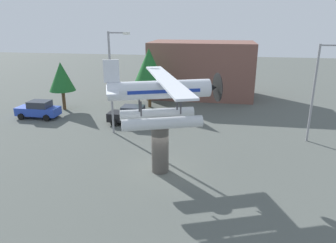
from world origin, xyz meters
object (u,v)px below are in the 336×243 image
car_near_blue (39,109)px  storefront_building (201,69)px  floatplane_monument (162,97)px  tree_east (149,69)px  car_mid_black (131,115)px  streetlight_secondary (317,87)px  display_pedestal (160,148)px  tree_west (61,77)px  streetlight_primary (113,77)px

car_near_blue → storefront_building: size_ratio=0.33×
floatplane_monument → tree_east: 16.02m
car_mid_black → streetlight_secondary: bearing=173.4°
display_pedestal → tree_west: size_ratio=0.63×
car_mid_black → streetlight_primary: bearing=74.8°
car_near_blue → storefront_building: storefront_building is taller
display_pedestal → streetlight_secondary: size_ratio=0.42×
streetlight_secondary → tree_west: 24.85m
streetlight_primary → tree_east: bearing=83.5°
car_mid_black → streetlight_secondary: streetlight_secondary is taller
streetlight_secondary → tree_west: streetlight_secondary is taller
floatplane_monument → storefront_building: (0.94, 21.95, -1.50)m
car_near_blue → storefront_building: bearing=-140.7°
car_near_blue → streetlight_secondary: size_ratio=0.54×
car_mid_black → tree_west: bearing=-23.4°
streetlight_secondary → tree_west: (-24.21, 5.56, -0.88)m
car_mid_black → tree_east: size_ratio=0.64×
car_mid_black → storefront_building: size_ratio=0.33×
streetlight_primary → tree_west: streetlight_primary is taller
display_pedestal → tree_west: tree_west is taller
display_pedestal → car_mid_black: 10.20m
tree_west → floatplane_monument: bearing=-43.8°
streetlight_primary → streetlight_secondary: (16.18, 0.78, -0.42)m
floatplane_monument → streetlight_secondary: streetlight_secondary is taller
display_pedestal → storefront_building: storefront_building is taller
display_pedestal → car_mid_black: display_pedestal is taller
streetlight_primary → storefront_building: size_ratio=0.67×
streetlight_secondary → tree_east: size_ratio=1.18×
car_mid_black → tree_west: (-8.72, 3.77, 2.73)m
car_near_blue → storefront_building: 19.96m
tree_west → tree_east: bearing=15.9°
tree_west → display_pedestal: bearing=-44.1°
streetlight_primary → tree_east: streetlight_primary is taller
floatplane_monument → streetlight_primary: streetlight_primary is taller
streetlight_primary → streetlight_secondary: streetlight_primary is taller
floatplane_monument → car_mid_black: bearing=96.6°
floatplane_monument → tree_west: 18.59m
streetlight_primary → streetlight_secondary: 16.21m
tree_east → tree_west: bearing=-164.1°
display_pedestal → car_near_blue: (-14.26, 9.47, -0.75)m
streetlight_primary → tree_east: 9.00m
car_near_blue → tree_east: size_ratio=0.64×
streetlight_primary → storefront_building: 16.77m
storefront_building → streetlight_secondary: bearing=-56.1°
tree_west → tree_east: size_ratio=0.79×
car_near_blue → streetlight_primary: bearing=162.0°
car_near_blue → tree_east: bearing=-149.2°
display_pedestal → floatplane_monument: bearing=20.7°
display_pedestal → floatplane_monument: 3.30m
storefront_building → tree_west: size_ratio=2.46×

